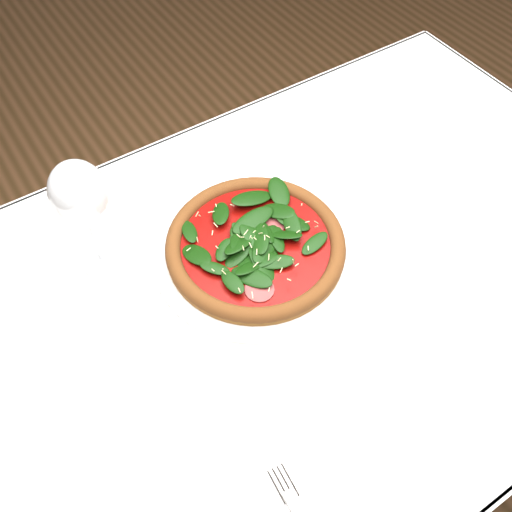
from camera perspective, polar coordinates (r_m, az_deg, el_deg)
ground at (r=1.58m, az=3.82°, el=-17.17°), size 6.00×6.00×0.00m
dining_table at (r=0.99m, az=5.84°, el=-4.52°), size 1.21×0.81×0.75m
plate at (r=0.92m, az=-0.05°, el=0.57°), size 0.33×0.33×0.01m
pizza at (r=0.90m, az=-0.05°, el=1.30°), size 0.30×0.30×0.04m
wine_glass at (r=0.84m, az=-17.19°, el=5.68°), size 0.08×0.08×0.21m
saucer_far at (r=1.25m, az=16.89°, el=15.09°), size 0.12×0.12×0.01m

